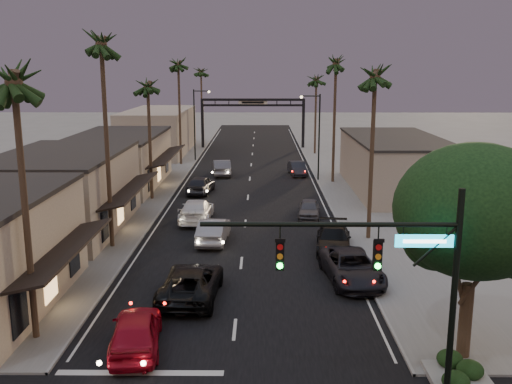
{
  "coord_description": "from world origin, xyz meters",
  "views": [
    {
      "loc": [
        1.17,
        -13.82,
        11.54
      ],
      "look_at": [
        0.82,
        27.82,
        2.5
      ],
      "focal_mm": 40.0,
      "sensor_mm": 36.0,
      "label": 1
    }
  ],
  "objects_px": {
    "arch": "(253,111)",
    "palm_ra": "(375,70)",
    "streetlight_left": "(197,119)",
    "palm_la": "(13,71)",
    "palm_lc": "(147,81)",
    "palm_ld": "(178,61)",
    "streetlight_right": "(317,130)",
    "oncoming_red": "(136,331)",
    "curbside_black": "(334,239)",
    "oncoming_silver": "(213,230)",
    "palm_rc": "(316,77)",
    "palm_lb": "(101,38)",
    "oncoming_pickup": "(191,282)",
    "palm_far": "(201,69)",
    "palm_rb": "(336,59)",
    "traffic_signal": "(398,269)",
    "curbside_near": "(352,267)",
    "corner_tree": "(477,216)"
  },
  "relations": [
    {
      "from": "streetlight_left",
      "to": "palm_far",
      "type": "bearing_deg",
      "value": 93.95
    },
    {
      "from": "palm_lc",
      "to": "oncoming_silver",
      "type": "distance_m",
      "value": 17.27
    },
    {
      "from": "palm_lb",
      "to": "curbside_near",
      "type": "bearing_deg",
      "value": -21.9
    },
    {
      "from": "streetlight_left",
      "to": "palm_rb",
      "type": "xyz_separation_m",
      "value": [
        15.52,
        -14.0,
        7.09
      ]
    },
    {
      "from": "oncoming_pickup",
      "to": "palm_far",
      "type": "bearing_deg",
      "value": -81.64
    },
    {
      "from": "streetlight_left",
      "to": "oncoming_silver",
      "type": "height_order",
      "value": "streetlight_left"
    },
    {
      "from": "palm_ra",
      "to": "curbside_near",
      "type": "height_order",
      "value": "palm_ra"
    },
    {
      "from": "arch",
      "to": "curbside_black",
      "type": "relative_size",
      "value": 2.82
    },
    {
      "from": "oncoming_pickup",
      "to": "curbside_near",
      "type": "xyz_separation_m",
      "value": [
        8.58,
        2.44,
        -0.02
      ]
    },
    {
      "from": "traffic_signal",
      "to": "arch",
      "type": "bearing_deg",
      "value": 94.93
    },
    {
      "from": "palm_ra",
      "to": "palm_far",
      "type": "distance_m",
      "value": 56.58
    },
    {
      "from": "palm_rc",
      "to": "oncoming_silver",
      "type": "bearing_deg",
      "value": -104.62
    },
    {
      "from": "palm_far",
      "to": "oncoming_red",
      "type": "distance_m",
      "value": 70.81
    },
    {
      "from": "palm_rb",
      "to": "curbside_black",
      "type": "distance_m",
      "value": 25.43
    },
    {
      "from": "corner_tree",
      "to": "streetlight_left",
      "type": "distance_m",
      "value": 53.15
    },
    {
      "from": "palm_ld",
      "to": "oncoming_silver",
      "type": "distance_m",
      "value": 34.41
    },
    {
      "from": "palm_lc",
      "to": "palm_ld",
      "type": "distance_m",
      "value": 19.1
    },
    {
      "from": "oncoming_pickup",
      "to": "oncoming_silver",
      "type": "height_order",
      "value": "oncoming_pickup"
    },
    {
      "from": "curbside_black",
      "to": "palm_rb",
      "type": "bearing_deg",
      "value": 89.69
    },
    {
      "from": "palm_la",
      "to": "palm_ra",
      "type": "xyz_separation_m",
      "value": [
        17.2,
        15.0,
        0.0
      ]
    },
    {
      "from": "palm_lc",
      "to": "palm_rb",
      "type": "bearing_deg",
      "value": 24.94
    },
    {
      "from": "arch",
      "to": "oncoming_silver",
      "type": "xyz_separation_m",
      "value": [
        -2.03,
        -46.73,
        -4.71
      ]
    },
    {
      "from": "arch",
      "to": "curbside_black",
      "type": "height_order",
      "value": "arch"
    },
    {
      "from": "arch",
      "to": "oncoming_pickup",
      "type": "relative_size",
      "value": 2.51
    },
    {
      "from": "palm_lc",
      "to": "palm_far",
      "type": "xyz_separation_m",
      "value": [
        0.3,
        42.0,
        0.97
      ]
    },
    {
      "from": "arch",
      "to": "curbside_near",
      "type": "bearing_deg",
      "value": -83.44
    },
    {
      "from": "streetlight_left",
      "to": "arch",
      "type": "bearing_deg",
      "value": 60.03
    },
    {
      "from": "traffic_signal",
      "to": "oncoming_red",
      "type": "bearing_deg",
      "value": 157.06
    },
    {
      "from": "palm_rc",
      "to": "curbside_near",
      "type": "bearing_deg",
      "value": -92.87
    },
    {
      "from": "palm_rc",
      "to": "oncoming_red",
      "type": "height_order",
      "value": "palm_rc"
    },
    {
      "from": "palm_far",
      "to": "curbside_near",
      "type": "distance_m",
      "value": 64.51
    },
    {
      "from": "oncoming_silver",
      "to": "curbside_black",
      "type": "relative_size",
      "value": 0.93
    },
    {
      "from": "streetlight_left",
      "to": "curbside_black",
      "type": "xyz_separation_m",
      "value": [
        12.81,
        -36.45,
        -4.55
      ]
    },
    {
      "from": "palm_la",
      "to": "palm_far",
      "type": "height_order",
      "value": "same"
    },
    {
      "from": "corner_tree",
      "to": "arch",
      "type": "distance_m",
      "value": 63.26
    },
    {
      "from": "arch",
      "to": "palm_ra",
      "type": "bearing_deg",
      "value": -79.41
    },
    {
      "from": "streetlight_right",
      "to": "palm_rb",
      "type": "relative_size",
      "value": 0.63
    },
    {
      "from": "streetlight_left",
      "to": "palm_la",
      "type": "height_order",
      "value": "palm_la"
    },
    {
      "from": "palm_la",
      "to": "palm_rc",
      "type": "height_order",
      "value": "palm_la"
    },
    {
      "from": "palm_ra",
      "to": "palm_rb",
      "type": "distance_m",
      "value": 20.02
    },
    {
      "from": "palm_ld",
      "to": "curbside_near",
      "type": "bearing_deg",
      "value": -69.19
    },
    {
      "from": "palm_lc",
      "to": "curbside_black",
      "type": "distance_m",
      "value": 22.64
    },
    {
      "from": "arch",
      "to": "palm_lc",
      "type": "xyz_separation_m",
      "value": [
        -8.6,
        -34.0,
        4.94
      ]
    },
    {
      "from": "palm_ra",
      "to": "streetlight_right",
      "type": "bearing_deg",
      "value": 94.57
    },
    {
      "from": "oncoming_red",
      "to": "curbside_black",
      "type": "distance_m",
      "value": 16.7
    },
    {
      "from": "streetlight_right",
      "to": "palm_la",
      "type": "xyz_separation_m",
      "value": [
        -15.52,
        -36.0,
        6.11
      ]
    },
    {
      "from": "streetlight_left",
      "to": "palm_ld",
      "type": "xyz_separation_m",
      "value": [
        -1.68,
        -3.0,
        7.09
      ]
    },
    {
      "from": "traffic_signal",
      "to": "palm_rc",
      "type": "relative_size",
      "value": 0.7
    },
    {
      "from": "palm_lb",
      "to": "palm_lc",
      "type": "xyz_separation_m",
      "value": [
        0.0,
        14.0,
        -2.92
      ]
    },
    {
      "from": "palm_far",
      "to": "curbside_near",
      "type": "relative_size",
      "value": 2.24
    }
  ]
}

